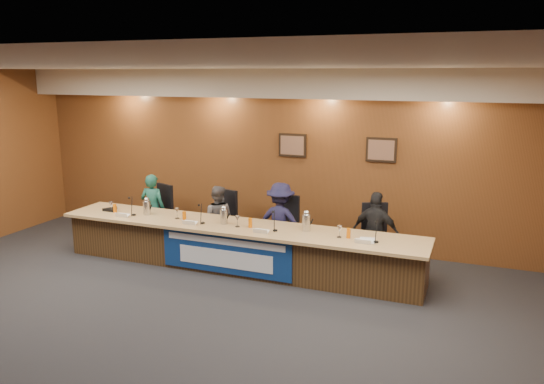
{
  "coord_description": "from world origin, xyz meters",
  "views": [
    {
      "loc": [
        3.54,
        -5.03,
        3.13
      ],
      "look_at": [
        0.48,
        2.75,
        1.25
      ],
      "focal_mm": 35.0,
      "sensor_mm": 36.0,
      "label": 1
    }
  ],
  "objects": [
    {
      "name": "office_chair_c",
      "position": [
        0.52,
        3.13,
        0.48
      ],
      "size": [
        0.52,
        0.52,
        0.08
      ],
      "primitive_type": "cube",
      "rotation": [
        0.0,
        0.0,
        -0.08
      ],
      "color": "black",
      "rests_on": "floor"
    },
    {
      "name": "office_chair_d",
      "position": [
        2.13,
        3.13,
        0.48
      ],
      "size": [
        0.63,
        0.63,
        0.08
      ],
      "primitive_type": "cube",
      "rotation": [
        0.0,
        0.0,
        0.4
      ],
      "color": "black",
      "rests_on": "floor"
    },
    {
      "name": "nameplate_b",
      "position": [
        -0.69,
        2.07,
        0.8
      ],
      "size": [
        0.24,
        0.08,
        0.1
      ],
      "primitive_type": "cube",
      "rotation": [
        0.31,
        0.0,
        0.0
      ],
      "color": "white",
      "rests_on": "dais_top"
    },
    {
      "name": "water_glass_a",
      "position": [
        -2.37,
        2.3,
        0.84
      ],
      "size": [
        0.08,
        0.08,
        0.18
      ],
      "primitive_type": "cylinder",
      "color": "silver",
      "rests_on": "dais_top"
    },
    {
      "name": "microphone_a",
      "position": [
        -1.86,
        2.24,
        0.76
      ],
      "size": [
        0.07,
        0.07,
        0.02
      ],
      "primitive_type": "cylinder",
      "color": "black",
      "rests_on": "dais_top"
    },
    {
      "name": "wall_back",
      "position": [
        0.0,
        4.0,
        1.6
      ],
      "size": [
        10.0,
        0.04,
        3.2
      ],
      "primitive_type": "cube",
      "color": "brown",
      "rests_on": "floor"
    },
    {
      "name": "carafe_mid",
      "position": [
        -0.19,
        2.34,
        0.87
      ],
      "size": [
        0.12,
        0.12,
        0.24
      ],
      "primitive_type": "cylinder",
      "color": "silver",
      "rests_on": "dais_top"
    },
    {
      "name": "panelist_c",
      "position": [
        0.52,
        3.03,
        0.67
      ],
      "size": [
        0.87,
        0.5,
        1.35
      ],
      "primitive_type": "imported",
      "rotation": [
        0.0,
        0.0,
        3.14
      ],
      "color": "#171635",
      "rests_on": "floor"
    },
    {
      "name": "speakerphone",
      "position": [
        -2.41,
        2.35,
        0.78
      ],
      "size": [
        0.32,
        0.32,
        0.05
      ],
      "primitive_type": "cylinder",
      "color": "black",
      "rests_on": "dais_top"
    },
    {
      "name": "banner",
      "position": [
        0.0,
        1.99,
        0.38
      ],
      "size": [
        2.2,
        0.02,
        0.65
      ],
      "primitive_type": "cube",
      "color": "navy",
      "rests_on": "dais_body"
    },
    {
      "name": "dais_top",
      "position": [
        0.0,
        2.35,
        0.72
      ],
      "size": [
        6.1,
        0.95,
        0.05
      ],
      "primitive_type": "cube",
      "color": "tan",
      "rests_on": "dais_body"
    },
    {
      "name": "panelist_a",
      "position": [
        -2.01,
        3.03,
        0.66
      ],
      "size": [
        0.5,
        0.35,
        1.32
      ],
      "primitive_type": "imported",
      "rotation": [
        0.0,
        0.0,
        3.22
      ],
      "color": "#195245",
      "rests_on": "floor"
    },
    {
      "name": "nameplate_d",
      "position": [
        2.11,
        2.13,
        0.8
      ],
      "size": [
        0.24,
        0.08,
        0.1
      ],
      "primitive_type": "cube",
      "rotation": [
        0.31,
        0.0,
        0.0
      ],
      "color": "white",
      "rests_on": "dais_top"
    },
    {
      "name": "water_glass_c",
      "position": [
        0.09,
        2.26,
        0.84
      ],
      "size": [
        0.08,
        0.08,
        0.18
      ],
      "primitive_type": "cylinder",
      "color": "silver",
      "rests_on": "dais_top"
    },
    {
      "name": "microphone_d",
      "position": [
        2.28,
        2.27,
        0.76
      ],
      "size": [
        0.07,
        0.07,
        0.02
      ],
      "primitive_type": "cylinder",
      "color": "black",
      "rests_on": "dais_top"
    },
    {
      "name": "juice_glass_c",
      "position": [
        0.29,
        2.31,
        0.82
      ],
      "size": [
        0.06,
        0.06,
        0.15
      ],
      "primitive_type": "cylinder",
      "color": "#E16703",
      "rests_on": "dais_top"
    },
    {
      "name": "dais_body",
      "position": [
        0.0,
        2.4,
        0.35
      ],
      "size": [
        6.0,
        0.8,
        0.7
      ],
      "primitive_type": "cube",
      "color": "#412C16",
      "rests_on": "floor"
    },
    {
      "name": "nameplate_a",
      "position": [
        -1.98,
        2.06,
        0.8
      ],
      "size": [
        0.24,
        0.08,
        0.1
      ],
      "primitive_type": "cube",
      "rotation": [
        0.31,
        0.0,
        0.0
      ],
      "color": "white",
      "rests_on": "dais_top"
    },
    {
      "name": "floor",
      "position": [
        0.0,
        0.0,
        0.0
      ],
      "size": [
        10.0,
        10.0,
        0.0
      ],
      "primitive_type": "plane",
      "color": "black",
      "rests_on": "ground"
    },
    {
      "name": "paper_stack",
      "position": [
        2.14,
        2.31,
        0.75
      ],
      "size": [
        0.26,
        0.33,
        0.01
      ],
      "primitive_type": "cube",
      "rotation": [
        0.0,
        0.0,
        0.14
      ],
      "color": "white",
      "rests_on": "dais_top"
    },
    {
      "name": "wall_photo_left",
      "position": [
        0.4,
        3.97,
        1.85
      ],
      "size": [
        0.52,
        0.04,
        0.42
      ],
      "primitive_type": "cube",
      "color": "black",
      "rests_on": "wall_back"
    },
    {
      "name": "microphone_b",
      "position": [
        -0.52,
        2.22,
        0.76
      ],
      "size": [
        0.07,
        0.07,
        0.02
      ],
      "primitive_type": "cylinder",
      "color": "black",
      "rests_on": "dais_top"
    },
    {
      "name": "microphone_c",
      "position": [
        0.72,
        2.27,
        0.76
      ],
      "size": [
        0.07,
        0.07,
        0.02
      ],
      "primitive_type": "cylinder",
      "color": "black",
      "rests_on": "dais_top"
    },
    {
      "name": "office_chair_a",
      "position": [
        -2.01,
        3.13,
        0.48
      ],
      "size": [
        0.61,
        0.61,
        0.08
      ],
      "primitive_type": "cube",
      "rotation": [
        0.0,
        0.0,
        -0.34
      ],
      "color": "black",
      "rests_on": "floor"
    },
    {
      "name": "juice_glass_d",
      "position": [
        1.86,
        2.33,
        0.82
      ],
      "size": [
        0.06,
        0.06,
        0.15
      ],
      "primitive_type": "cylinder",
      "color": "#E16703",
      "rests_on": "dais_top"
    },
    {
      "name": "water_glass_d",
      "position": [
        1.72,
        2.31,
        0.84
      ],
      "size": [
        0.08,
        0.08,
        0.18
      ],
      "primitive_type": "cylinder",
      "color": "silver",
      "rests_on": "dais_top"
    },
    {
      "name": "juice_glass_a",
      "position": [
        -2.28,
        2.28,
        0.82
      ],
      "size": [
        0.06,
        0.06,
        0.15
      ],
      "primitive_type": "cylinder",
      "color": "#E16703",
      "rests_on": "dais_top"
    },
    {
      "name": "nameplate_c",
      "position": [
        0.56,
        2.06,
        0.8
      ],
      "size": [
        0.24,
        0.08,
        0.1
      ],
      "primitive_type": "cube",
      "rotation": [
        0.31,
        0.0,
        0.0
      ],
      "color": "white",
      "rests_on": "dais_top"
    },
    {
      "name": "panelist_b",
      "position": [
        -0.67,
        3.03,
        0.6
      ],
      "size": [
        0.67,
        0.57,
        1.2
      ],
      "primitive_type": "imported",
      "rotation": [
        0.0,
        0.0,
        3.35
      ],
      "color": "#4E4C51",
      "rests_on": "floor"
    },
    {
      "name": "ceiling",
      "position": [
        0.0,
        0.0,
        3.2
      ],
      "size": [
        10.0,
        8.0,
        0.04
      ],
      "primitive_type": "cube",
      "color": "silver",
      "rests_on": "wall_back"
    },
    {
      "name": "soffit",
      "position": [
        0.0,
        3.75,
        2.95
      ],
      "size": [
        10.0,
        0.5,
        0.5
      ],
      "primitive_type": "cube",
      "color": "beige",
      "rests_on": "wall_back"
    },
    {
      "name": "wall_photo_right",
      "position": [
        2.0,
        3.97,
        1.85
      ],
      "size": [
        0.52,
        0.04,
        0.42
      ],
      "primitive_type": "cube",
      "color": "black",
      "rests_on": "wall_back"
    },
    {
      "name": "banner_text_upper",
      "position": [
        0.0,
        1.97,
        0.58
      ],
      "size": [
        2.0,
        0.01,
        0.1
      ],
      "primitive_type": "cube",
      "color": "silver",
      "rests_on": "banner"
    },
    {
      "name": "juice_glass_b",
      "position": [
        -0.89,
        2.28,
        0.82
      ],
      "size": [
        0.06,
        0.06,
        0.15
      ],
      "primitive_type": "cylinder",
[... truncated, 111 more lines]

